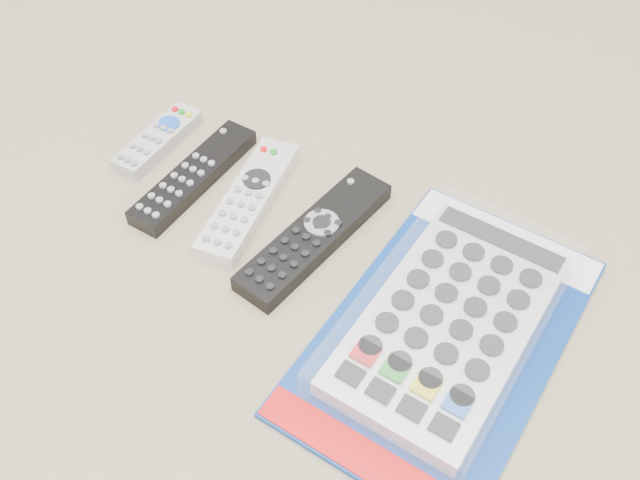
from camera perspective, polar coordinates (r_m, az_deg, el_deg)
The scene contains 5 objects.
remote_small_grey at distance 0.97m, azimuth -12.86°, elevation 7.82°, with size 0.04×0.14×0.02m.
remote_slim_black at distance 0.91m, azimuth -10.08°, elevation 5.06°, with size 0.06×0.20×0.02m.
remote_silver_dvd at distance 0.87m, azimuth -5.73°, elevation 3.28°, with size 0.08×0.21×0.02m.
remote_large_black at distance 0.82m, azimuth -0.45°, elevation 0.34°, with size 0.09×0.23×0.02m.
jumbo_remote_packaged at distance 0.75m, azimuth 10.28°, elevation -6.43°, with size 0.25×0.38×0.05m.
Camera 1 is at (0.31, -0.44, 0.63)m, focal length 40.00 mm.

